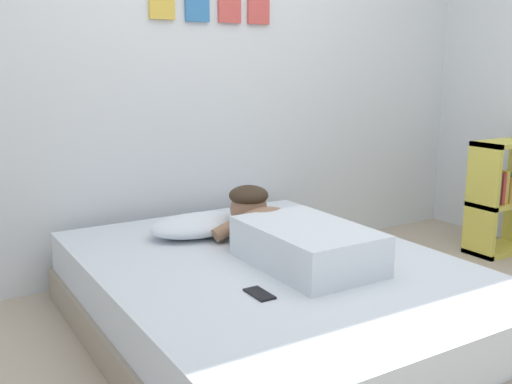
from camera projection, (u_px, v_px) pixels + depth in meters
name	position (u px, v px, depth m)	size (l,w,h in m)	color
ground_plane	(384.00, 361.00, 2.47)	(12.05, 12.05, 0.00)	tan
back_wall	(209.00, 62.00, 3.54)	(4.03, 0.12, 2.50)	silver
bed	(272.00, 300.00, 2.66)	(1.55, 2.04, 0.37)	gray
pillow	(198.00, 225.00, 3.01)	(0.52, 0.32, 0.11)	silver
person_lying	(289.00, 234.00, 2.66)	(0.43, 0.92, 0.27)	silver
coffee_cup	(242.00, 223.00, 3.11)	(0.12, 0.09, 0.07)	#D84C47
cell_phone	(259.00, 294.00, 2.23)	(0.07, 0.14, 0.01)	black
bookshelf	(501.00, 195.00, 3.85)	(0.45, 0.24, 0.75)	#D8CC4C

